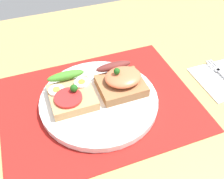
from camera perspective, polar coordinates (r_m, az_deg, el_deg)
name	(u,v)px	position (r cm, az deg, el deg)	size (l,w,h in cm)	color
ground_plane	(99,108)	(58.15, -2.78, -4.19)	(120.00, 90.00, 3.20)	tan
placemat	(99,103)	(56.86, -2.84, -3.01)	(41.70, 31.90, 0.30)	#A61B17
plate	(99,100)	(56.20, -2.87, -2.39)	(25.35, 25.35, 1.50)	white
sandwich_egg_tomato	(71,93)	(55.10, -9.00, -0.87)	(9.27, 10.61, 4.24)	tan
sandwich_salmon	(121,81)	(56.55, 1.98, 1.99)	(9.81, 9.97, 5.70)	#99663E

